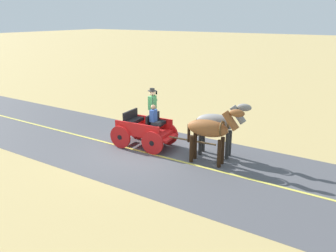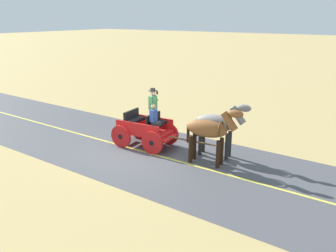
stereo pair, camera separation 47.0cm
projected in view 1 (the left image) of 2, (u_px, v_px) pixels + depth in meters
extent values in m
plane|color=tan|center=(141.00, 151.00, 14.25)|extent=(200.00, 200.00, 0.00)
cube|color=#4C4C51|center=(141.00, 151.00, 14.25)|extent=(5.87, 160.00, 0.01)
cube|color=#DBCC4C|center=(141.00, 151.00, 14.25)|extent=(0.12, 160.00, 0.00)
cube|color=red|center=(144.00, 131.00, 14.66)|extent=(1.40, 2.30, 0.12)
cube|color=red|center=(151.00, 121.00, 15.05)|extent=(0.26, 2.09, 0.44)
cube|color=red|center=(137.00, 129.00, 14.09)|extent=(0.26, 2.09, 0.44)
cube|color=red|center=(170.00, 138.00, 14.15)|extent=(1.10, 0.34, 0.08)
cube|color=red|center=(121.00, 131.00, 15.24)|extent=(0.74, 0.27, 0.06)
cube|color=black|center=(157.00, 125.00, 14.27)|extent=(1.05, 0.45, 0.14)
cube|color=black|center=(153.00, 119.00, 14.29)|extent=(1.02, 0.18, 0.44)
cube|color=black|center=(134.00, 121.00, 14.76)|extent=(1.05, 0.45, 0.14)
cube|color=black|center=(130.00, 116.00, 14.77)|extent=(1.02, 0.18, 0.44)
cylinder|color=red|center=(168.00, 134.00, 14.92)|extent=(0.19, 0.97, 0.96)
cylinder|color=black|center=(168.00, 134.00, 14.92)|extent=(0.14, 0.22, 0.21)
cylinder|color=red|center=(152.00, 143.00, 13.82)|extent=(0.19, 0.97, 0.96)
cylinder|color=black|center=(152.00, 143.00, 13.82)|extent=(0.14, 0.22, 0.21)
cylinder|color=red|center=(137.00, 128.00, 15.60)|extent=(0.19, 0.97, 0.96)
cylinder|color=black|center=(137.00, 128.00, 15.60)|extent=(0.14, 0.22, 0.21)
cylinder|color=red|center=(120.00, 137.00, 14.50)|extent=(0.19, 0.97, 0.96)
cylinder|color=black|center=(120.00, 137.00, 14.50)|extent=(0.14, 0.22, 0.21)
cylinder|color=brown|center=(192.00, 141.00, 13.70)|extent=(0.26, 2.00, 0.07)
cylinder|color=black|center=(153.00, 110.00, 13.81)|extent=(0.02, 0.02, 1.30)
cylinder|color=#2D2D33|center=(153.00, 120.00, 14.48)|extent=(0.22, 0.22, 0.90)
cube|color=#387F47|center=(152.00, 103.00, 14.26)|extent=(0.36, 0.25, 0.56)
sphere|color=tan|center=(152.00, 93.00, 14.14)|extent=(0.22, 0.22, 0.22)
cylinder|color=black|center=(152.00, 91.00, 14.11)|extent=(0.36, 0.36, 0.01)
cylinder|color=black|center=(152.00, 90.00, 14.10)|extent=(0.20, 0.20, 0.10)
cylinder|color=#387F47|center=(155.00, 98.00, 14.34)|extent=(0.27, 0.10, 0.32)
cube|color=black|center=(156.00, 93.00, 14.32)|extent=(0.03, 0.07, 0.14)
cube|color=#2D2D33|center=(156.00, 123.00, 13.97)|extent=(0.31, 0.34, 0.14)
cube|color=#2D4C99|center=(153.00, 116.00, 13.93)|extent=(0.32, 0.23, 0.48)
sphere|color=#9E7051|center=(153.00, 107.00, 13.82)|extent=(0.20, 0.20, 0.20)
ellipsoid|color=gray|center=(216.00, 122.00, 13.47)|extent=(0.79, 1.63, 0.64)
cylinder|color=#272726|center=(230.00, 143.00, 13.67)|extent=(0.15, 0.15, 1.05)
cylinder|color=#272726|center=(227.00, 146.00, 13.36)|extent=(0.15, 0.15, 1.05)
cylinder|color=#272726|center=(203.00, 139.00, 14.10)|extent=(0.15, 0.15, 1.05)
cylinder|color=#272726|center=(200.00, 142.00, 13.79)|extent=(0.15, 0.15, 1.05)
cylinder|color=gray|center=(238.00, 115.00, 13.02)|extent=(0.36, 0.68, 0.73)
ellipsoid|color=gray|center=(244.00, 107.00, 12.85)|extent=(0.30, 0.57, 0.28)
cube|color=#272726|center=(237.00, 114.00, 13.02)|extent=(0.14, 0.51, 0.56)
cylinder|color=#272726|center=(197.00, 127.00, 13.86)|extent=(0.11, 0.11, 0.70)
torus|color=brown|center=(230.00, 122.00, 13.24)|extent=(0.55, 0.15, 0.55)
ellipsoid|color=brown|center=(208.00, 128.00, 12.75)|extent=(0.74, 1.61, 0.64)
cylinder|color=black|center=(222.00, 151.00, 12.93)|extent=(0.15, 0.15, 1.05)
cylinder|color=black|center=(219.00, 154.00, 12.62)|extent=(0.15, 0.15, 1.05)
cylinder|color=black|center=(195.00, 146.00, 13.39)|extent=(0.15, 0.15, 1.05)
cylinder|color=black|center=(191.00, 149.00, 13.08)|extent=(0.15, 0.15, 1.05)
cylinder|color=brown|center=(230.00, 121.00, 12.27)|extent=(0.33, 0.67, 0.73)
ellipsoid|color=brown|center=(237.00, 113.00, 12.09)|extent=(0.28, 0.56, 0.28)
cube|color=black|center=(230.00, 120.00, 12.27)|extent=(0.12, 0.51, 0.56)
cylinder|color=black|center=(189.00, 133.00, 13.15)|extent=(0.11, 0.11, 0.70)
torus|color=brown|center=(222.00, 128.00, 12.49)|extent=(0.55, 0.13, 0.55)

